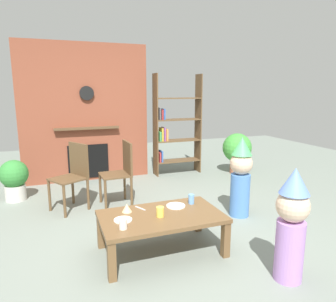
{
  "coord_description": "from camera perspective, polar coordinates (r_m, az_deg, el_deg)",
  "views": [
    {
      "loc": [
        -1.13,
        -3.02,
        1.6
      ],
      "look_at": [
        0.15,
        0.4,
        0.88
      ],
      "focal_mm": 32.95,
      "sensor_mm": 36.0,
      "label": 1
    }
  ],
  "objects": [
    {
      "name": "ground_plane",
      "position": [
        3.6,
        0.0,
        -15.2
      ],
      "size": [
        12.0,
        12.0,
        0.0
      ],
      "primitive_type": "plane",
      "color": "gray"
    },
    {
      "name": "brick_fireplace_feature",
      "position": [
        5.66,
        -15.01,
        6.69
      ],
      "size": [
        2.2,
        0.28,
        2.4
      ],
      "color": "brown",
      "rests_on": "ground_plane"
    },
    {
      "name": "bookshelf",
      "position": [
        5.88,
        1.09,
        4.19
      ],
      "size": [
        0.9,
        0.28,
        1.9
      ],
      "color": "brown",
      "rests_on": "ground_plane"
    },
    {
      "name": "coffee_table",
      "position": [
        3.12,
        -1.25,
        -12.6
      ],
      "size": [
        1.2,
        0.7,
        0.4
      ],
      "color": "brown",
      "rests_on": "ground_plane"
    },
    {
      "name": "paper_cup_near_left",
      "position": [
        3.04,
        -1.46,
        -11.18
      ],
      "size": [
        0.07,
        0.07,
        0.1
      ],
      "primitive_type": "cylinder",
      "color": "#F2CC4C",
      "rests_on": "coffee_table"
    },
    {
      "name": "paper_cup_near_right",
      "position": [
        2.82,
        -8.31,
        -13.21
      ],
      "size": [
        0.07,
        0.07,
        0.09
      ],
      "primitive_type": "cylinder",
      "color": "silver",
      "rests_on": "coffee_table"
    },
    {
      "name": "paper_cup_center",
      "position": [
        3.37,
        4.34,
        -8.85
      ],
      "size": [
        0.06,
        0.06,
        0.1
      ],
      "primitive_type": "cylinder",
      "color": "#669EE0",
      "rests_on": "coffee_table"
    },
    {
      "name": "paper_plate_front",
      "position": [
        3.3,
        1.45,
        -10.11
      ],
      "size": [
        0.2,
        0.2,
        0.01
      ],
      "primitive_type": "cylinder",
      "color": "white",
      "rests_on": "coffee_table"
    },
    {
      "name": "paper_plate_rear",
      "position": [
        3.0,
        -8.33,
        -12.51
      ],
      "size": [
        0.17,
        0.17,
        0.01
      ],
      "primitive_type": "cylinder",
      "color": "white",
      "rests_on": "coffee_table"
    },
    {
      "name": "birthday_cake_slice",
      "position": [
        3.18,
        -7.63,
        -10.39
      ],
      "size": [
        0.1,
        0.1,
        0.08
      ],
      "primitive_type": "cone",
      "color": "#EAC68C",
      "rests_on": "coffee_table"
    },
    {
      "name": "table_fork",
      "position": [
        3.26,
        -5.15,
        -10.5
      ],
      "size": [
        0.08,
        0.14,
        0.01
      ],
      "primitive_type": "cube",
      "rotation": [
        0.0,
        0.0,
        2.02
      ],
      "color": "silver",
      "rests_on": "coffee_table"
    },
    {
      "name": "child_with_cone_hat",
      "position": [
        2.83,
        21.9,
        -12.11
      ],
      "size": [
        0.27,
        0.27,
        0.99
      ],
      "rotation": [
        0.0,
        0.0,
        2.39
      ],
      "color": "#B27FCC",
      "rests_on": "ground_plane"
    },
    {
      "name": "child_in_pink",
      "position": [
        4.03,
        13.31,
        -4.32
      ],
      "size": [
        0.29,
        0.29,
        1.03
      ],
      "rotation": [
        0.0,
        0.0,
        -2.75
      ],
      "color": "#4C7FC6",
      "rests_on": "ground_plane"
    },
    {
      "name": "dining_chair_left",
      "position": [
        4.36,
        -17.08,
        -3.79
      ],
      "size": [
        0.55,
        0.55,
        0.9
      ],
      "rotation": [
        0.0,
        0.0,
        3.66
      ],
      "color": "brown",
      "rests_on": "ground_plane"
    },
    {
      "name": "dining_chair_middle",
      "position": [
        4.38,
        -8.62,
        -3.35
      ],
      "size": [
        0.42,
        0.42,
        0.9
      ],
      "rotation": [
        0.0,
        0.0,
        3.19
      ],
      "color": "brown",
      "rests_on": "ground_plane"
    },
    {
      "name": "potted_plant_tall",
      "position": [
        6.12,
        12.65,
        0.3
      ],
      "size": [
        0.56,
        0.56,
        0.78
      ],
      "color": "#9E5B42",
      "rests_on": "ground_plane"
    },
    {
      "name": "potted_plant_short",
      "position": [
        5.05,
        -26.58,
        -4.5
      ],
      "size": [
        0.4,
        0.4,
        0.61
      ],
      "color": "beige",
      "rests_on": "ground_plane"
    }
  ]
}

